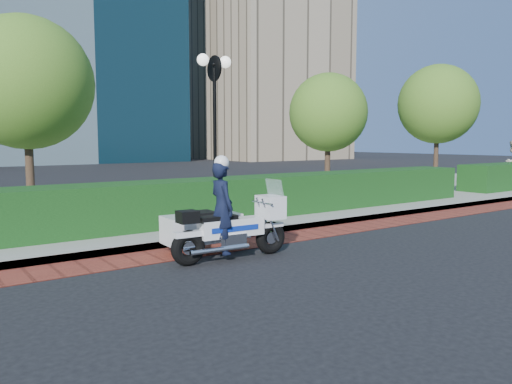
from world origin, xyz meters
TOP-DOWN VIEW (x-y plane):
  - ground at (0.00, 0.00)m, footprint 120.00×120.00m
  - brick_strip at (0.00, 1.50)m, footprint 60.00×1.00m
  - sidewalk at (0.00, 6.00)m, footprint 60.00×8.00m
  - hedge_main at (0.00, 3.60)m, footprint 18.00×1.20m
  - lamppost at (1.00, 5.20)m, footprint 1.02×0.70m
  - tree_b at (-3.50, 6.50)m, footprint 3.20×3.20m
  - tree_c at (6.50, 6.50)m, footprint 2.80×2.80m
  - tree_d at (13.00, 6.50)m, footprint 3.40×3.40m
  - tower_right at (28.00, 38.00)m, footprint 14.00×12.00m
  - police_motorcycle at (-1.57, 0.85)m, footprint 2.25×1.61m

SIDE VIEW (x-z plane):
  - ground at x=0.00m, z-range 0.00..0.00m
  - brick_strip at x=0.00m, z-range 0.00..0.01m
  - sidewalk at x=0.00m, z-range 0.00..0.15m
  - police_motorcycle at x=-1.57m, z-range -0.29..1.53m
  - hedge_main at x=0.00m, z-range 0.15..1.15m
  - lamppost at x=1.00m, z-range 0.85..5.06m
  - tree_c at x=6.50m, z-range 0.90..5.20m
  - tree_b at x=-3.50m, z-range 0.99..5.88m
  - tree_d at x=13.00m, z-range 1.03..6.19m
  - tower_right at x=28.00m, z-range 0.00..28.00m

